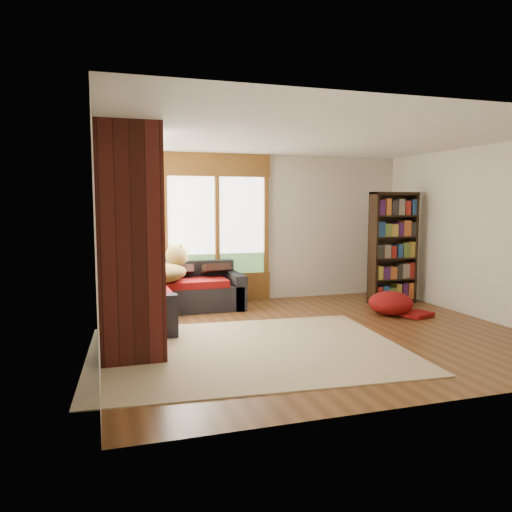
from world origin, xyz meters
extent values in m
plane|color=#543017|center=(0.00, 0.00, 0.00)|extent=(5.50, 5.50, 0.00)
plane|color=white|center=(0.00, 0.00, 2.60)|extent=(5.50, 5.50, 0.00)
cube|color=silver|center=(0.00, 2.50, 1.30)|extent=(5.50, 0.04, 2.60)
cube|color=silver|center=(0.00, -2.50, 1.30)|extent=(5.50, 0.04, 2.60)
cube|color=silver|center=(-2.75, 0.00, 1.30)|extent=(0.04, 5.00, 2.60)
cube|color=silver|center=(2.75, 0.00, 1.30)|extent=(0.04, 5.00, 2.60)
cube|color=brown|center=(-1.20, 2.47, 1.35)|extent=(2.82, 0.10, 1.90)
cube|color=white|center=(-1.20, 2.47, 1.35)|extent=(2.54, 0.09, 1.62)
cube|color=brown|center=(-2.72, 1.20, 1.35)|extent=(0.10, 2.62, 1.90)
cube|color=white|center=(-2.72, 1.20, 1.35)|extent=(0.09, 2.36, 1.62)
cube|color=#66824C|center=(-2.69, 2.03, 1.75)|extent=(0.03, 0.72, 0.90)
cube|color=#471914|center=(-2.40, -0.35, 1.30)|extent=(0.70, 0.70, 2.60)
cube|color=black|center=(-1.65, 2.05, 0.21)|extent=(2.20, 0.90, 0.42)
cube|color=black|center=(-1.65, 2.40, 0.61)|extent=(2.20, 0.20, 0.38)
cube|color=black|center=(-0.65, 2.05, 0.30)|extent=(0.20, 0.90, 0.60)
cube|color=maroon|center=(-1.75, 1.93, 0.48)|extent=(1.90, 0.66, 0.12)
cube|color=black|center=(-2.30, 1.40, 0.21)|extent=(0.90, 2.20, 0.42)
cube|color=black|center=(-2.65, 1.40, 0.61)|extent=(0.20, 2.20, 0.38)
cube|color=black|center=(-2.30, 0.40, 0.30)|extent=(0.90, 0.20, 0.60)
cube|color=maroon|center=(-2.18, 1.05, 0.48)|extent=(0.66, 1.20, 0.12)
cube|color=maroon|center=(-2.18, 2.00, 0.48)|extent=(0.66, 0.66, 0.12)
cube|color=beige|center=(-1.08, -0.48, 0.01)|extent=(3.86, 3.05, 0.01)
cube|color=black|center=(2.53, 1.47, 0.97)|extent=(0.04, 0.28, 1.93)
cube|color=black|center=(1.75, 1.47, 0.97)|extent=(0.04, 0.28, 1.93)
cube|color=black|center=(2.14, 1.60, 0.97)|extent=(0.83, 0.02, 1.93)
cube|color=black|center=(2.14, 1.47, 0.06)|extent=(0.75, 0.26, 0.03)
cube|color=black|center=(2.14, 1.47, 0.43)|extent=(0.75, 0.26, 0.03)
cube|color=black|center=(2.14, 1.47, 0.79)|extent=(0.75, 0.26, 0.03)
cube|color=black|center=(2.14, 1.47, 1.16)|extent=(0.75, 0.26, 0.03)
cube|color=black|center=(2.14, 1.47, 1.53)|extent=(0.75, 0.26, 0.03)
cube|color=black|center=(2.14, 1.47, 1.89)|extent=(0.75, 0.26, 0.03)
cube|color=#726659|center=(2.14, 1.45, 0.97)|extent=(0.71, 0.20, 1.77)
ellipsoid|color=maroon|center=(1.60, 0.66, 0.20)|extent=(0.87, 0.87, 0.37)
ellipsoid|color=brown|center=(-1.79, 1.69, 0.76)|extent=(1.03, 0.99, 0.29)
sphere|color=brown|center=(-1.55, 1.89, 0.90)|extent=(0.50, 0.50, 0.35)
cone|color=brown|center=(-1.59, 1.85, 1.04)|extent=(0.18, 0.18, 0.15)
ellipsoid|color=#2F2411|center=(-2.08, 1.18, 0.71)|extent=(0.49, 0.72, 0.24)
sphere|color=#2F2411|center=(-2.07, 1.44, 0.83)|extent=(0.30, 0.30, 0.29)
cone|color=#2F2411|center=(-2.07, 1.39, 0.94)|extent=(0.11, 0.11, 0.12)
cube|color=#33201A|center=(-0.95, 2.26, 0.77)|extent=(0.45, 0.12, 0.45)
cube|color=#33201A|center=(-1.55, 2.26, 0.77)|extent=(0.45, 0.12, 0.45)
cube|color=#33201A|center=(-2.48, 1.80, 0.77)|extent=(0.45, 0.12, 0.45)
cube|color=#33201A|center=(-2.48, 0.70, 0.77)|extent=(0.45, 0.12, 0.45)
cube|color=maroon|center=(-2.15, 2.26, 0.77)|extent=(0.42, 0.12, 0.42)
camera|label=1|loc=(-2.72, -6.03, 1.74)|focal=35.00mm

